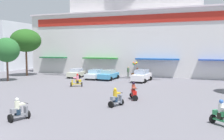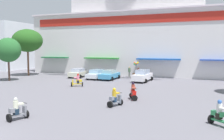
% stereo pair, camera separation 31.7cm
% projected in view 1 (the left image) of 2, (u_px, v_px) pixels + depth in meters
% --- Properties ---
extents(ground_plane, '(128.00, 128.00, 0.00)m').
position_uv_depth(ground_plane, '(78.00, 95.00, 23.74)').
color(ground_plane, slate).
extents(colonial_building, '(37.78, 19.08, 21.04)m').
position_uv_depth(colonial_building, '(138.00, 25.00, 45.27)').
color(colonial_building, silver).
rests_on(colonial_building, ground).
extents(flank_building_left, '(10.68, 11.47, 10.04)m').
position_uv_depth(flank_building_left, '(4.00, 46.00, 53.68)').
color(flank_building_left, silver).
rests_on(flank_building_left, ground).
extents(plaza_tree_0, '(4.85, 5.13, 7.75)m').
position_uv_depth(plaza_tree_0, '(26.00, 41.00, 39.67)').
color(plaza_tree_0, brown).
rests_on(plaza_tree_0, ground).
extents(plaza_tree_2, '(3.65, 3.26, 6.06)m').
position_uv_depth(plaza_tree_2, '(7.00, 50.00, 33.35)').
color(plaza_tree_2, brown).
rests_on(plaza_tree_2, ground).
extents(parked_car_0, '(2.54, 3.94, 1.41)m').
position_uv_depth(parked_car_0, '(77.00, 73.00, 37.78)').
color(parked_car_0, beige).
rests_on(parked_car_0, ground).
extents(parked_car_1, '(2.47, 4.28, 1.42)m').
position_uv_depth(parked_car_1, '(96.00, 74.00, 35.98)').
color(parked_car_1, silver).
rests_on(parked_car_1, ground).
extents(parked_car_2, '(2.48, 4.20, 1.42)m').
position_uv_depth(parked_car_2, '(109.00, 75.00, 35.25)').
color(parked_car_2, '#4295C5').
rests_on(parked_car_2, ground).
extents(parked_car_3, '(2.45, 4.60, 1.64)m').
position_uv_depth(parked_car_3, '(142.00, 76.00, 33.15)').
color(parked_car_3, white).
rests_on(parked_car_3, ground).
extents(scooter_rider_0, '(0.99, 1.46, 1.51)m').
position_uv_depth(scooter_rider_0, '(116.00, 99.00, 18.97)').
color(scooter_rider_0, black).
rests_on(scooter_rider_0, ground).
extents(scooter_rider_1, '(0.92, 1.43, 1.49)m').
position_uv_depth(scooter_rider_1, '(19.00, 111.00, 15.31)').
color(scooter_rider_1, black).
rests_on(scooter_rider_1, ground).
extents(scooter_rider_2, '(1.10, 1.51, 1.58)m').
position_uv_depth(scooter_rider_2, '(134.00, 92.00, 21.59)').
color(scooter_rider_2, black).
rests_on(scooter_rider_2, ground).
extents(scooter_rider_3, '(1.47, 1.36, 1.58)m').
position_uv_depth(scooter_rider_3, '(222.00, 115.00, 14.26)').
color(scooter_rider_3, black).
rests_on(scooter_rider_3, ground).
extents(scooter_rider_5, '(1.51, 1.09, 1.55)m').
position_uv_depth(scooter_rider_5, '(77.00, 81.00, 28.87)').
color(scooter_rider_5, black).
rests_on(scooter_rider_5, ground).
extents(pedestrian_0, '(0.49, 0.49, 1.67)m').
position_uv_depth(pedestrian_0, '(128.00, 71.00, 38.25)').
color(pedestrian_0, slate).
rests_on(pedestrian_0, ground).
extents(pedestrian_1, '(0.46, 0.46, 1.73)m').
position_uv_depth(pedestrian_1, '(137.00, 72.00, 36.67)').
color(pedestrian_1, '#7B5F58').
rests_on(pedestrian_1, ground).
extents(balloon_vendor_cart, '(1.01, 0.78, 2.53)m').
position_uv_depth(balloon_vendor_cart, '(135.00, 71.00, 37.01)').
color(balloon_vendor_cart, '#A5653B').
rests_on(balloon_vendor_cart, ground).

